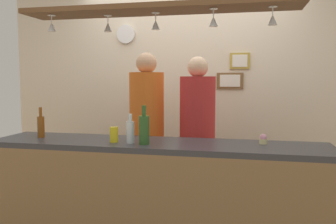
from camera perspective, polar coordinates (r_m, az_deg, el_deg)
The scene contains 18 objects.
back_wall at distance 4.20m, azimuth 2.94°, elevation 2.96°, with size 4.40×0.06×2.60m, color beige.
bar_counter at distance 2.75m, azimuth -2.75°, elevation -11.83°, with size 2.70×0.55×0.97m.
overhead_glass_rack at distance 2.88m, azimuth -1.78°, elevation 16.26°, with size 2.20×0.36×0.04m, color brown.
hanging_wineglass_far_left at distance 3.14m, azimuth -18.25°, elevation 13.00°, with size 0.07×0.07×0.13m.
hanging_wineglass_left at distance 3.05m, azimuth -9.66°, elevation 13.44°, with size 0.07×0.07×0.13m.
hanging_wineglass_center_left at distance 2.89m, azimuth -2.00°, elevation 13.98°, with size 0.07×0.07×0.13m.
hanging_wineglass_center at distance 2.74m, azimuth 7.34°, elevation 14.39°, with size 0.07×0.07×0.13m.
hanging_wineglass_center_right at distance 2.76m, azimuth 16.52°, elevation 14.17°, with size 0.07×0.07×0.13m.
person_left_orange_shirt at distance 3.51m, azimuth -3.45°, elevation -1.65°, with size 0.34×0.34×1.73m.
person_right_red_shirt at distance 3.41m, azimuth 4.76°, elevation -2.37°, with size 0.34×0.34×1.69m.
bottle_beer_amber_tall at distance 3.22m, azimuth -19.82°, elevation -2.11°, with size 0.06×0.06×0.26m.
bottle_champagne_green at distance 2.71m, azimuth -3.88°, elevation -2.76°, with size 0.08×0.08×0.30m.
bottle_soda_clear at distance 2.77m, azimuth -6.09°, elevation -3.14°, with size 0.06×0.06×0.23m.
drink_can at distance 2.83m, azimuth -8.73°, elevation -3.62°, with size 0.07×0.07×0.12m, color yellow.
cupcake at distance 2.83m, azimuth 15.11°, elevation -4.29°, with size 0.06×0.06×0.08m.
picture_frame_lower_pair at distance 4.10m, azimuth 9.97°, elevation 5.00°, with size 0.30×0.02×0.18m.
picture_frame_upper_small at distance 4.10m, azimuth 11.52°, elevation 8.10°, with size 0.22×0.02×0.18m.
wall_clock at distance 4.36m, azimuth -6.82°, elevation 12.37°, with size 0.22×0.22×0.03m, color white.
Camera 1 is at (0.69, -3.04, 1.47)m, focal length 37.77 mm.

